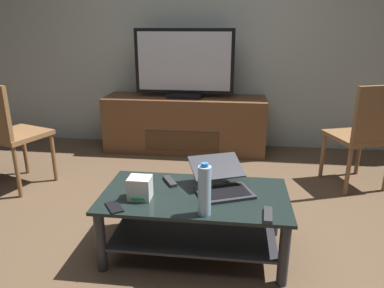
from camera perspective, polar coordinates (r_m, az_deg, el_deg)
ground_plane at (r=2.39m, az=-2.90°, el=-16.53°), size 7.68×7.68×0.00m
back_wall at (r=4.20m, az=2.31°, el=18.81°), size 6.40×0.12×2.80m
coffee_table at (r=2.25m, az=0.43°, el=-10.78°), size 1.12×0.60×0.40m
media_cabinet at (r=4.05m, az=-1.13°, el=3.15°), size 1.77×0.49×0.61m
television at (r=3.90m, az=-1.24°, el=12.38°), size 1.06×0.20×0.72m
dining_chair at (r=3.36m, az=25.69°, el=1.76°), size 0.56×0.56×0.92m
side_chair at (r=3.39m, az=-27.14°, el=1.97°), size 0.56×0.56×0.93m
laptop at (r=2.23m, az=4.61°, el=-5.99°), size 0.44×0.47×0.17m
router_box at (r=2.14m, az=-8.22°, el=-6.89°), size 0.13×0.12×0.13m
water_bottle_near at (r=1.91m, az=1.98°, el=-7.34°), size 0.07×0.07×0.30m
cell_phone at (r=2.08m, az=-12.19°, el=-9.72°), size 0.14×0.15×0.01m
tv_remote at (r=1.99m, az=11.94°, el=-10.93°), size 0.06×0.16×0.02m
soundbar_remote at (r=2.34m, az=-3.53°, el=-5.89°), size 0.12×0.16×0.02m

